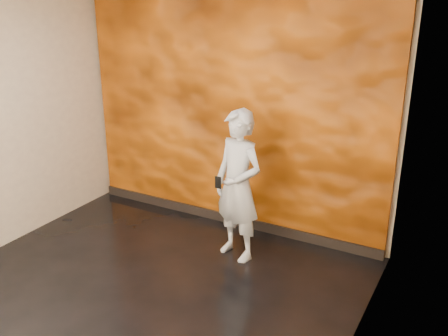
{
  "coord_description": "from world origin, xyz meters",
  "views": [
    {
      "loc": [
        2.74,
        -3.13,
        2.83
      ],
      "look_at": [
        0.48,
        0.96,
        1.13
      ],
      "focal_mm": 40.0,
      "sensor_mm": 36.0,
      "label": 1
    }
  ],
  "objects": [
    {
      "name": "baseboard",
      "position": [
        0.0,
        1.92,
        0.06
      ],
      "size": [
        3.9,
        0.04,
        0.12
      ],
      "primitive_type": "cube",
      "color": "black",
      "rests_on": "ground"
    },
    {
      "name": "feature_wall",
      "position": [
        0.0,
        1.96,
        1.38
      ],
      "size": [
        3.9,
        0.06,
        2.75
      ],
      "primitive_type": "cube",
      "color": "orange",
      "rests_on": "ground"
    },
    {
      "name": "man",
      "position": [
        0.48,
        1.25,
        0.83
      ],
      "size": [
        0.7,
        0.55,
        1.66
      ],
      "primitive_type": "imported",
      "rotation": [
        0.0,
        0.0,
        -0.29
      ],
      "color": "#ABB2BC",
      "rests_on": "ground"
    },
    {
      "name": "room",
      "position": [
        0.0,
        0.0,
        1.4
      ],
      "size": [
        4.02,
        4.02,
        2.81
      ],
      "color": "black",
      "rests_on": "ground"
    },
    {
      "name": "phone",
      "position": [
        0.39,
        0.99,
        0.95
      ],
      "size": [
        0.07,
        0.02,
        0.13
      ],
      "primitive_type": "cube",
      "rotation": [
        0.0,
        0.0,
        0.02
      ],
      "color": "black",
      "rests_on": "man"
    }
  ]
}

